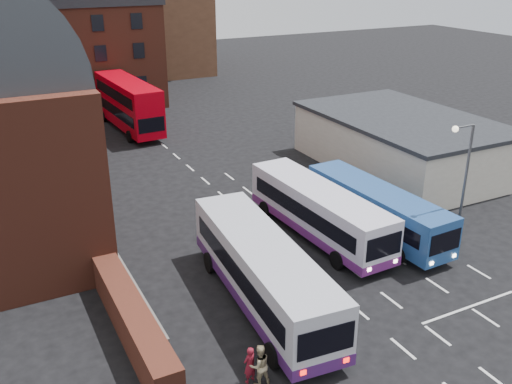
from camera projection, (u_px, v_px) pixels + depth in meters
name	position (u px, v px, depth m)	size (l,w,h in m)	color
ground	(349.00, 303.00, 28.06)	(180.00, 180.00, 0.00)	black
forecourt_wall	(133.00, 322.00, 25.05)	(1.20, 10.00, 1.80)	#602B1E
cream_building	(401.00, 142.00, 45.05)	(10.40, 16.40, 4.25)	beige
brick_terrace	(53.00, 59.00, 61.17)	(22.00, 10.00, 11.00)	brown
castle_keep	(116.00, 28.00, 82.46)	(22.00, 22.00, 12.00)	brown
bus_white_outbound	(263.00, 269.00, 27.19)	(3.88, 12.56, 3.37)	silver
bus_white_inbound	(319.00, 209.00, 33.94)	(3.27, 11.59, 3.13)	silver
bus_blue	(376.00, 208.00, 34.36)	(3.12, 10.94, 2.95)	#224A8A
bus_red_double	(128.00, 104.00, 54.74)	(3.57, 12.22, 4.83)	#B7000F
street_lamp	(462.00, 177.00, 31.08)	(1.56, 0.34, 7.66)	#515356
pedestrian_red	(250.00, 365.00, 22.58)	(0.60, 0.39, 1.63)	maroon
pedestrian_beige	(260.00, 365.00, 22.44)	(0.87, 0.68, 1.80)	tan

